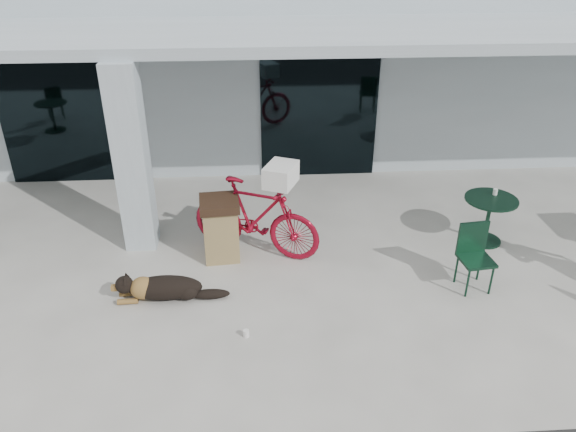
{
  "coord_description": "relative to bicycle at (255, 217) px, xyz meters",
  "views": [
    {
      "loc": [
        0.46,
        -6.09,
        5.05
      ],
      "look_at": [
        0.93,
        1.29,
        1.0
      ],
      "focal_mm": 35.0,
      "sensor_mm": 36.0,
      "label": 1
    }
  ],
  "objects": [
    {
      "name": "storefront_glass_left",
      "position": [
        -3.63,
        3.08,
        0.69
      ],
      "size": [
        2.8,
        0.06,
        2.7
      ],
      "primitive_type": "cube",
      "color": "black",
      "rests_on": "ground"
    },
    {
      "name": "overhang",
      "position": [
        -0.43,
        1.7,
        2.55
      ],
      "size": [
        22.0,
        2.8,
        0.18
      ],
      "primitive_type": "cube",
      "color": "#AEBDC5",
      "rests_on": "column"
    },
    {
      "name": "cup_on_table",
      "position": [
        4.05,
        0.24,
        0.21
      ],
      "size": [
        0.1,
        0.1,
        0.1
      ],
      "primitive_type": "cylinder",
      "rotation": [
        0.0,
        0.0,
        0.34
      ],
      "color": "white",
      "rests_on": "cafe_table_far"
    },
    {
      "name": "laundry_basket",
      "position": [
        0.41,
        -0.18,
        0.83
      ],
      "size": [
        0.6,
        0.68,
        0.33
      ],
      "primitive_type": "cube",
      "rotation": [
        0.0,
        0.0,
        1.16
      ],
      "color": "white",
      "rests_on": "bicycle"
    },
    {
      "name": "storefront_glass_right",
      "position": [
        1.37,
        3.08,
        0.69
      ],
      "size": [
        2.4,
        0.06,
        2.7
      ],
      "primitive_type": "cube",
      "color": "black",
      "rests_on": "ground"
    },
    {
      "name": "ground",
      "position": [
        -0.43,
        -1.9,
        -0.66
      ],
      "size": [
        80.0,
        80.0,
        0.0
      ],
      "primitive_type": "plane",
      "color": "#BAB9B0",
      "rests_on": "ground"
    },
    {
      "name": "cafe_chair_far_a",
      "position": [
        3.25,
        -1.23,
        -0.15
      ],
      "size": [
        0.52,
        0.56,
        1.03
      ],
      "primitive_type": null,
      "rotation": [
        0.0,
        0.0,
        0.12
      ],
      "color": "black",
      "rests_on": "ground"
    },
    {
      "name": "dog",
      "position": [
        -1.35,
        -1.2,
        -0.45
      ],
      "size": [
        1.27,
        0.48,
        0.42
      ],
      "primitive_type": null,
      "rotation": [
        0.0,
        0.0,
        0.05
      ],
      "color": "black",
      "rests_on": "ground"
    },
    {
      "name": "building",
      "position": [
        -0.43,
        6.6,
        1.59
      ],
      "size": [
        22.0,
        7.0,
        4.5
      ],
      "primitive_type": "cube",
      "color": "#AEBDC5",
      "rests_on": "ground"
    },
    {
      "name": "cafe_table_far",
      "position": [
        3.94,
        0.1,
        -0.25
      ],
      "size": [
        1.12,
        1.12,
        0.82
      ],
      "primitive_type": null,
      "rotation": [
        0.0,
        0.0,
        0.34
      ],
      "color": "black",
      "rests_on": "ground"
    },
    {
      "name": "bicycle",
      "position": [
        0.0,
        0.0,
        0.0
      ],
      "size": [
        2.27,
        1.45,
        1.32
      ],
      "primitive_type": "imported",
      "rotation": [
        0.0,
        0.0,
        1.16
      ],
      "color": "maroon",
      "rests_on": "ground"
    },
    {
      "name": "column",
      "position": [
        -1.93,
        0.4,
        0.9
      ],
      "size": [
        0.5,
        0.5,
        3.12
      ],
      "primitive_type": "cube",
      "color": "#AEBDC5",
      "rests_on": "ground"
    },
    {
      "name": "trash_receptacle",
      "position": [
        -0.56,
        -0.1,
        -0.14
      ],
      "size": [
        0.67,
        0.67,
        1.05
      ],
      "primitive_type": null,
      "rotation": [
        0.0,
        0.0,
        0.09
      ],
      "color": "olive",
      "rests_on": "ground"
    },
    {
      "name": "cup_near_dog",
      "position": [
        -0.16,
        -2.12,
        -0.61
      ],
      "size": [
        0.08,
        0.08,
        0.1
      ],
      "primitive_type": "cylinder",
      "rotation": [
        0.0,
        0.0,
        0.0
      ],
      "color": "white",
      "rests_on": "ground"
    }
  ]
}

